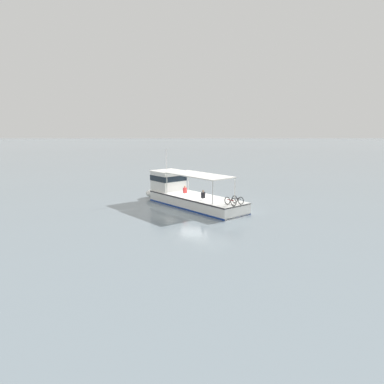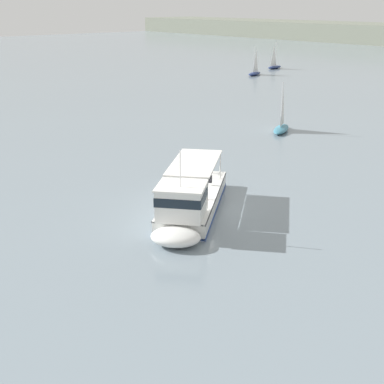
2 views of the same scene
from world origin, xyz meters
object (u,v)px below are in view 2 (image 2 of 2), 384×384
Objects in this scene: ferry_main at (189,203)px; sailboat_mid_channel at (255,72)px; sailboat_near_port at (274,66)px; sailboat_off_bow at (281,127)px.

ferry_main is 2.17× the size of sailboat_mid_channel.
ferry_main is 87.23m from sailboat_near_port.
sailboat_mid_channel is 49.15m from sailboat_off_bow.
sailboat_near_port is (-53.69, 68.74, -0.47)m from ferry_main.
sailboat_mid_channel reaches higher than ferry_main.
sailboat_mid_channel is at bearing 130.29° from ferry_main.
sailboat_mid_channel is at bearing -66.30° from sailboat_near_port.
sailboat_near_port is at bearing 127.99° from ferry_main.
sailboat_mid_channel and sailboat_near_port have the same top height.
sailboat_off_bow is at bearing -43.12° from sailboat_mid_channel.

